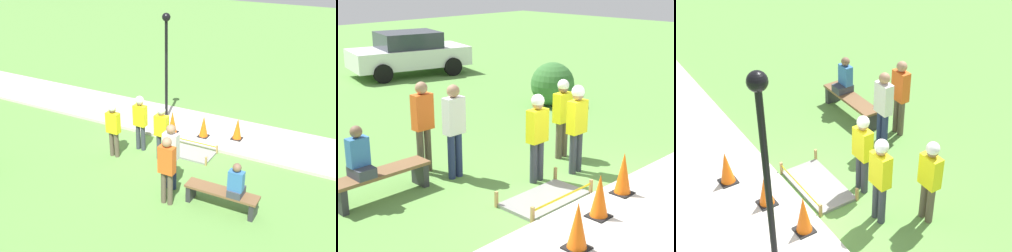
{
  "view_description": "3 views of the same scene",
  "coord_description": "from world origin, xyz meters",
  "views": [
    {
      "loc": [
        -5.63,
        10.8,
        6.21
      ],
      "look_at": [
        -0.43,
        1.23,
        1.16
      ],
      "focal_mm": 45.0,
      "sensor_mm": 36.0,
      "label": 1
    },
    {
      "loc": [
        -7.02,
        -4.83,
        3.89
      ],
      "look_at": [
        -0.49,
        1.73,
        1.05
      ],
      "focal_mm": 55.0,
      "sensor_mm": 36.0,
      "label": 2
    },
    {
      "loc": [
        6.28,
        -3.53,
        6.62
      ],
      "look_at": [
        -1.06,
        1.35,
        0.99
      ],
      "focal_mm": 55.0,
      "sensor_mm": 36.0,
      "label": 3
    }
  ],
  "objects": [
    {
      "name": "ground_plane",
      "position": [
        0.0,
        0.0,
        0.0
      ],
      "size": [
        60.0,
        60.0,
        0.0
      ],
      "primitive_type": "plane",
      "color": "#5B8E42"
    },
    {
      "name": "sidewalk",
      "position": [
        0.0,
        -1.23,
        0.05
      ],
      "size": [
        28.0,
        2.45,
        0.1
      ],
      "color": "#BCB7AD",
      "rests_on": "ground_plane"
    },
    {
      "name": "wet_concrete_patch",
      "position": [
        -0.74,
        0.51,
        0.03
      ],
      "size": [
        1.6,
        0.88,
        0.29
      ],
      "color": "gray",
      "rests_on": "ground_plane"
    },
    {
      "name": "traffic_cone_near_patch",
      "position": [
        -1.77,
        -0.97,
        0.45
      ],
      "size": [
        0.34,
        0.34,
        0.72
      ],
      "color": "black",
      "rests_on": "sidewalk"
    },
    {
      "name": "traffic_cone_far_patch",
      "position": [
        -0.74,
        -0.62,
        0.46
      ],
      "size": [
        0.34,
        0.34,
        0.72
      ],
      "color": "black",
      "rests_on": "sidewalk"
    },
    {
      "name": "traffic_cone_sidewalk_edge",
      "position": [
        0.29,
        -0.39,
        0.48
      ],
      "size": [
        0.34,
        0.34,
        0.76
      ],
      "color": "black",
      "rests_on": "sidewalk"
    },
    {
      "name": "park_bench",
      "position": [
        -2.67,
        2.63,
        0.36
      ],
      "size": [
        1.83,
        0.44,
        0.5
      ],
      "color": "#2D2D33",
      "rests_on": "ground_plane"
    },
    {
      "name": "person_seated_on_bench",
      "position": [
        -3.04,
        2.68,
        0.85
      ],
      "size": [
        0.36,
        0.44,
        0.89
      ],
      "color": "#383D47",
      "rests_on": "park_bench"
    },
    {
      "name": "worker_supervisor",
      "position": [
        0.69,
        0.96,
        1.06
      ],
      "size": [
        0.4,
        0.26,
        1.77
      ],
      "color": "#383D47",
      "rests_on": "ground_plane"
    },
    {
      "name": "worker_assistant",
      "position": [
        -0.19,
        1.2,
        1.01
      ],
      "size": [
        0.4,
        0.25,
        1.71
      ],
      "color": "#383D47",
      "rests_on": "ground_plane"
    },
    {
      "name": "worker_trainee",
      "position": [
        1.16,
        1.7,
        1.01
      ],
      "size": [
        0.4,
        0.25,
        1.71
      ],
      "color": "brown",
      "rests_on": "ground_plane"
    },
    {
      "name": "bystander_in_orange_shirt",
      "position": [
        -1.41,
        3.1,
        1.05
      ],
      "size": [
        0.4,
        0.24,
        1.83
      ],
      "color": "brown",
      "rests_on": "ground_plane"
    },
    {
      "name": "bystander_in_gray_shirt",
      "position": [
        -1.16,
        2.44,
        1.06
      ],
      "size": [
        0.4,
        0.24,
        1.84
      ],
      "color": "navy",
      "rests_on": "ground_plane"
    },
    {
      "name": "parked_car_white",
      "position": [
        4.07,
        11.52,
        0.83
      ],
      "size": [
        4.72,
        2.98,
        1.63
      ],
      "rotation": [
        0.0,
        0.0,
        -0.24
      ],
      "color": "white",
      "rests_on": "ground_plane"
    },
    {
      "name": "shrub_rounded_near",
      "position": [
        4.39,
        4.69,
        0.64
      ],
      "size": [
        1.28,
        1.28,
        1.28
      ],
      "color": "#387033",
      "rests_on": "ground_plane"
    }
  ]
}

